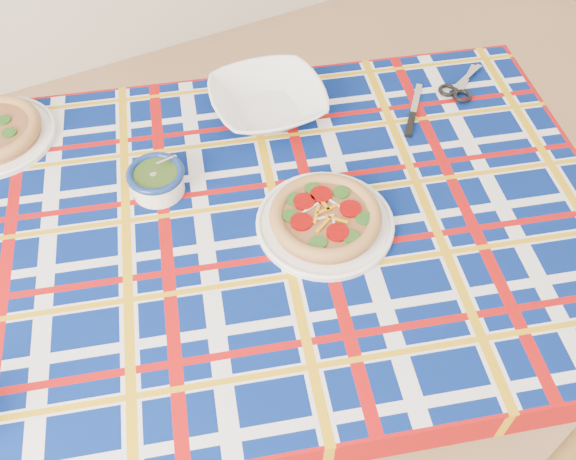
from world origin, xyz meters
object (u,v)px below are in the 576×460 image
dining_table (243,246)px  serving_bowl (268,102)px  pesto_bowl (157,179)px  main_focaccia_plate (325,217)px

dining_table → serving_bowl: (0.19, 0.27, 0.10)m
pesto_bowl → serving_bowl: size_ratio=0.46×
dining_table → main_focaccia_plate: (0.14, -0.08, 0.10)m
dining_table → pesto_bowl: size_ratio=14.34×
dining_table → main_focaccia_plate: 0.19m
pesto_bowl → serving_bowl: bearing=20.6°
dining_table → serving_bowl: bearing=71.8°
pesto_bowl → serving_bowl: (0.31, 0.11, -0.00)m
dining_table → serving_bowl: serving_bowl is taller
dining_table → main_focaccia_plate: bearing=-12.2°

